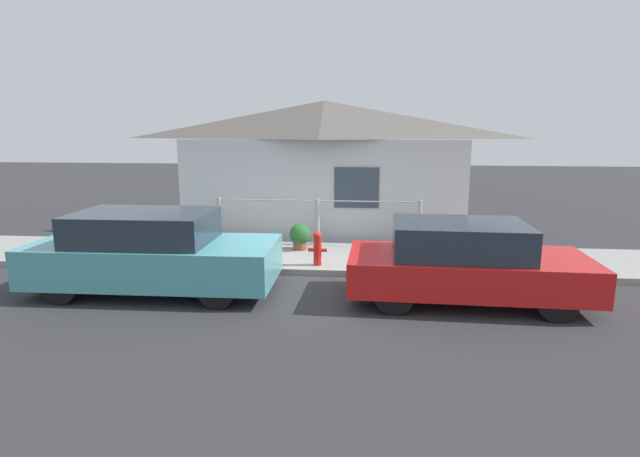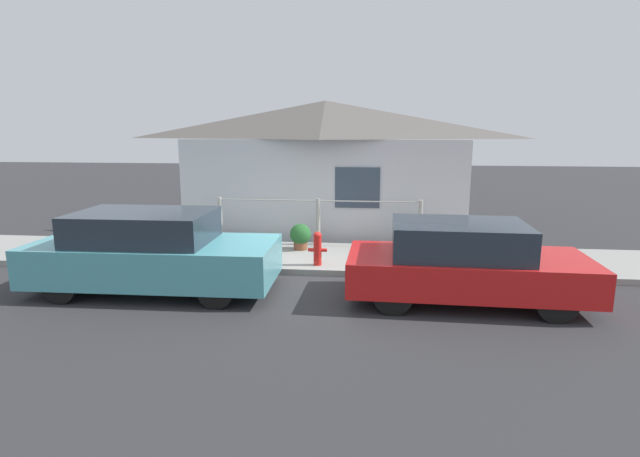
% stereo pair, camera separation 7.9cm
% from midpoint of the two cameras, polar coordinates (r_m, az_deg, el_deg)
% --- Properties ---
extents(ground_plane, '(60.00, 60.00, 0.00)m').
position_cam_midpoint_polar(ground_plane, '(9.91, -1.84, -5.42)').
color(ground_plane, '#2D2D30').
extents(sidewalk, '(24.00, 2.37, 0.12)m').
position_cam_midpoint_polar(sidewalk, '(11.03, -1.04, -3.33)').
color(sidewalk, gray).
rests_on(sidewalk, ground_plane).
extents(house, '(7.63, 2.23, 3.57)m').
position_cam_midpoint_polar(house, '(13.29, 0.26, 11.40)').
color(house, silver).
rests_on(house, ground_plane).
extents(fence, '(4.90, 0.10, 1.10)m').
position_cam_midpoint_polar(fence, '(11.89, -0.48, 1.07)').
color(fence, '#999993').
rests_on(fence, sidewalk).
extents(car_left, '(4.29, 1.84, 1.44)m').
position_cam_midpoint_polar(car_left, '(9.32, -18.83, -2.61)').
color(car_left, teal).
rests_on(car_left, ground_plane).
extents(car_right, '(3.97, 1.84, 1.35)m').
position_cam_midpoint_polar(car_right, '(8.66, 15.96, -3.74)').
color(car_right, red).
rests_on(car_right, ground_plane).
extents(fire_hydrant, '(0.38, 0.17, 0.70)m').
position_cam_midpoint_polar(fire_hydrant, '(10.12, -0.51, -2.20)').
color(fire_hydrant, red).
rests_on(fire_hydrant, sidewalk).
extents(potted_plant_near_hydrant, '(0.49, 0.49, 0.60)m').
position_cam_midpoint_polar(potted_plant_near_hydrant, '(11.43, -2.51, -0.83)').
color(potted_plant_near_hydrant, brown).
rests_on(potted_plant_near_hydrant, sidewalk).
extents(potted_plant_by_fence, '(0.35, 0.35, 0.46)m').
position_cam_midpoint_polar(potted_plant_by_fence, '(11.68, -13.89, -1.24)').
color(potted_plant_by_fence, slate).
rests_on(potted_plant_by_fence, sidewalk).
extents(potted_plant_corner, '(0.50, 0.50, 0.63)m').
position_cam_midpoint_polar(potted_plant_corner, '(11.76, 10.18, -0.49)').
color(potted_plant_corner, '#9E5638').
rests_on(potted_plant_corner, sidewalk).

